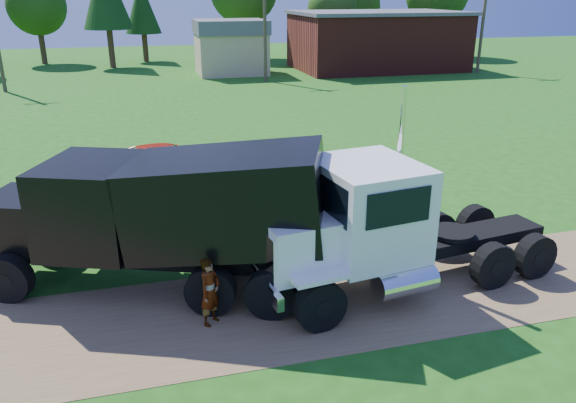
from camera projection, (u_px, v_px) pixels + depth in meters
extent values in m
plane|color=#1E5412|center=(345.00, 300.00, 13.77)|extent=(140.00, 140.00, 0.00)
cube|color=brown|center=(345.00, 300.00, 13.77)|extent=(120.00, 4.20, 0.01)
cube|color=black|center=(410.00, 250.00, 14.47)|extent=(8.18, 2.16, 0.32)
cylinder|color=black|center=(320.00, 305.00, 12.41)|extent=(1.23, 0.54, 1.19)
cylinder|color=black|center=(320.00, 305.00, 12.41)|extent=(0.47, 0.46, 0.42)
cylinder|color=black|center=(280.00, 262.00, 14.40)|extent=(1.23, 0.54, 1.19)
cylinder|color=black|center=(280.00, 262.00, 14.40)|extent=(0.47, 0.46, 0.42)
cylinder|color=black|center=(493.00, 266.00, 14.20)|extent=(1.23, 0.54, 1.19)
cylinder|color=black|center=(493.00, 266.00, 14.20)|extent=(0.47, 0.46, 0.42)
cylinder|color=black|center=(436.00, 232.00, 16.19)|extent=(1.23, 0.54, 1.19)
cylinder|color=black|center=(436.00, 232.00, 16.19)|extent=(0.47, 0.46, 0.42)
cylinder|color=black|center=(535.00, 256.00, 14.72)|extent=(1.23, 0.54, 1.19)
cylinder|color=black|center=(535.00, 256.00, 14.72)|extent=(0.47, 0.46, 0.42)
cylinder|color=black|center=(475.00, 224.00, 16.71)|extent=(1.23, 0.54, 1.19)
cylinder|color=black|center=(475.00, 224.00, 16.71)|extent=(0.47, 0.46, 0.42)
cube|color=white|center=(301.00, 241.00, 13.05)|extent=(2.19, 2.10, 1.30)
cube|color=white|center=(262.00, 250.00, 12.71)|extent=(0.32, 1.62, 1.08)
cube|color=white|center=(260.00, 280.00, 12.96)|extent=(0.51, 2.49, 0.32)
cube|color=white|center=(367.00, 208.00, 13.49)|extent=(2.62, 2.89, 2.27)
cube|color=black|center=(326.00, 196.00, 12.91)|extent=(0.36, 2.15, 0.92)
cube|color=black|center=(399.00, 208.00, 12.19)|extent=(1.61, 0.27, 0.81)
cube|color=black|center=(342.00, 174.00, 14.45)|extent=(1.61, 0.27, 0.81)
cube|color=white|center=(321.00, 277.00, 12.16)|extent=(1.35, 0.67, 0.11)
cube|color=white|center=(280.00, 237.00, 14.16)|extent=(1.35, 0.67, 0.11)
cylinder|color=white|center=(405.00, 282.00, 13.08)|extent=(1.59, 0.86, 0.65)
cylinder|color=white|center=(398.00, 184.00, 14.36)|extent=(0.17, 0.17, 4.98)
cylinder|color=black|center=(451.00, 233.00, 14.86)|extent=(1.35, 1.35, 0.13)
cube|color=black|center=(154.00, 255.00, 14.17)|extent=(8.50, 4.23, 0.33)
cylinder|color=black|center=(8.00, 279.00, 13.56)|extent=(1.25, 0.80, 1.20)
cylinder|color=black|center=(8.00, 279.00, 13.56)|extent=(0.54, 0.53, 0.42)
cylinder|color=black|center=(56.00, 239.00, 15.69)|extent=(1.25, 0.80, 1.20)
cylinder|color=black|center=(56.00, 239.00, 15.69)|extent=(0.54, 0.53, 0.42)
cylinder|color=black|center=(211.00, 291.00, 13.02)|extent=(1.25, 0.80, 1.20)
cylinder|color=black|center=(211.00, 291.00, 13.02)|extent=(0.54, 0.53, 0.42)
cylinder|color=black|center=(231.00, 248.00, 15.14)|extent=(1.25, 0.80, 1.20)
cylinder|color=black|center=(231.00, 248.00, 15.14)|extent=(0.54, 0.53, 0.42)
cylinder|color=black|center=(271.00, 294.00, 12.87)|extent=(1.25, 0.80, 1.20)
cylinder|color=black|center=(271.00, 294.00, 12.87)|extent=(0.54, 0.53, 0.42)
cylinder|color=black|center=(283.00, 251.00, 14.99)|extent=(1.25, 0.80, 1.20)
cylinder|color=black|center=(283.00, 251.00, 14.99)|extent=(0.54, 0.53, 0.42)
cube|color=black|center=(31.00, 219.00, 14.23)|extent=(2.50, 2.44, 1.31)
cube|color=black|center=(94.00, 204.00, 13.87)|extent=(2.99, 3.23, 2.18)
cube|color=black|center=(50.00, 184.00, 13.81)|extent=(0.86, 2.04, 0.87)
cube|color=black|center=(227.00, 199.00, 13.40)|extent=(5.40, 4.19, 2.64)
imported|color=red|center=(168.00, 163.00, 22.16)|extent=(5.34, 2.66, 1.45)
imported|color=#999999|center=(210.00, 292.00, 12.54)|extent=(0.70, 0.70, 1.64)
imported|color=#999999|center=(123.00, 193.00, 18.30)|extent=(1.08, 0.95, 1.87)
cube|color=maroon|center=(376.00, 42.00, 53.39)|extent=(15.00, 10.00, 5.00)
cube|color=#595A5F|center=(378.00, 13.00, 52.45)|extent=(15.40, 10.40, 0.30)
cube|color=tan|center=(231.00, 54.00, 50.25)|extent=(6.00, 5.00, 3.60)
cube|color=#595A5F|center=(230.00, 27.00, 49.43)|extent=(6.20, 5.40, 1.20)
cylinder|color=#493729|center=(265.00, 25.00, 45.26)|extent=(0.28, 0.28, 9.00)
cylinder|color=#493729|center=(483.00, 21.00, 50.10)|extent=(0.28, 0.28, 9.00)
cylinder|color=#3A2317|center=(43.00, 49.00, 57.33)|extent=(0.56, 0.56, 3.05)
sphere|color=#1E4110|center=(36.00, 6.00, 55.87)|extent=(5.75, 5.75, 5.75)
cylinder|color=#3A2317|center=(145.00, 47.00, 59.25)|extent=(0.56, 0.56, 2.92)
cone|color=#103510|center=(142.00, 6.00, 57.79)|extent=(3.67, 3.67, 5.42)
cylinder|color=#3A2317|center=(245.00, 40.00, 61.64)|extent=(0.56, 0.56, 3.87)
cylinder|color=#3A2317|center=(331.00, 45.00, 61.95)|extent=(0.56, 0.56, 2.83)
sphere|color=#1E4110|center=(332.00, 9.00, 60.60)|extent=(5.33, 5.33, 5.33)
cylinder|color=#3A2317|center=(433.00, 39.00, 64.02)|extent=(0.56, 0.56, 3.69)
cylinder|color=#3A2317|center=(111.00, 48.00, 54.39)|extent=(0.56, 0.56, 3.68)
cylinder|color=#3A2317|center=(356.00, 40.00, 67.66)|extent=(0.56, 0.56, 2.86)
sphere|color=#1E4110|center=(357.00, 6.00, 66.29)|extent=(5.40, 5.40, 5.40)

